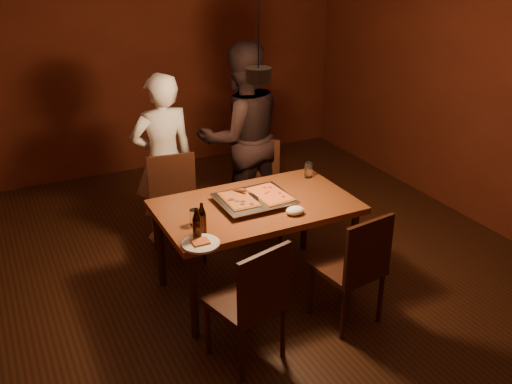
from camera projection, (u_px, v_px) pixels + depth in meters
name	position (u px, v px, depth m)	size (l,w,h in m)	color
room_shell	(258.00, 124.00, 4.05)	(6.00, 6.00, 6.00)	#3B1B10
dining_table	(256.00, 213.00, 4.38)	(1.50, 0.90, 0.75)	brown
chair_far_left	(175.00, 197.00, 4.96)	(0.48, 0.48, 0.49)	#38190F
chair_far_right	(258.00, 181.00, 5.30)	(0.54, 0.54, 0.49)	#38190F
chair_near_left	(253.00, 294.00, 3.63)	(0.51, 0.51, 0.49)	#38190F
chair_near_right	(357.00, 260.00, 4.01)	(0.47, 0.47, 0.49)	#38190F
pizza_tray	(254.00, 201.00, 4.35)	(0.55, 0.45, 0.05)	silver
pizza_meat	(239.00, 199.00, 4.29)	(0.22, 0.34, 0.02)	maroon
pizza_cheese	(270.00, 194.00, 4.38)	(0.24, 0.37, 0.02)	gold
spatula	(252.00, 196.00, 4.33)	(0.09, 0.24, 0.04)	silver
beer_bottle_a	(197.00, 224.00, 3.81)	(0.06, 0.06, 0.23)	black
beer_bottle_b	(202.00, 218.00, 3.89)	(0.06, 0.06, 0.22)	black
water_glass_left	(195.00, 217.00, 4.03)	(0.07, 0.07, 0.11)	silver
water_glass_right	(308.00, 170.00, 4.80)	(0.06, 0.06, 0.13)	silver
plate_slice	(201.00, 244.00, 3.78)	(0.26, 0.26, 0.03)	white
napkin	(295.00, 211.00, 4.18)	(0.14, 0.11, 0.06)	white
diner_white	(163.00, 160.00, 5.10)	(0.57, 0.38, 1.57)	silver
diner_dark	(242.00, 137.00, 5.36)	(0.86, 0.67, 1.78)	black
pendant_lamp	(259.00, 73.00, 3.90)	(0.18, 0.18, 1.10)	black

